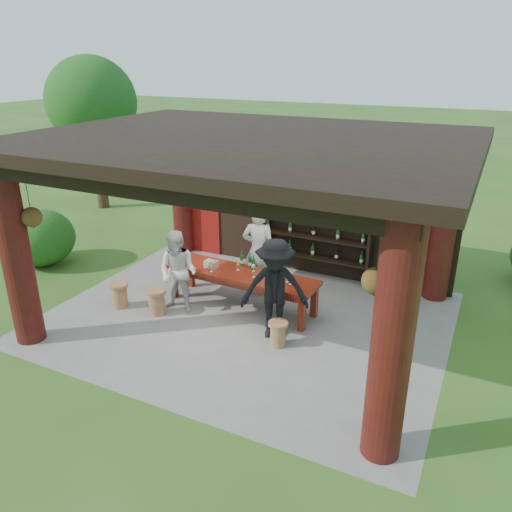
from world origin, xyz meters
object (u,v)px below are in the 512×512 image
at_px(stool_far_left, 119,294).
at_px(guest_man, 275,289).
at_px(host, 259,251).
at_px(napkin_basket, 211,264).
at_px(guest_woman, 178,272).
at_px(stool_near_right, 278,333).
at_px(tasting_table, 241,278).
at_px(stool_near_left, 157,301).
at_px(wine_shelf, 314,227).

height_order(stool_far_left, guest_man, guest_man).
bearing_deg(host, guest_man, 117.27).
bearing_deg(napkin_basket, guest_man, -22.41).
relative_size(stool_far_left, host, 0.26).
bearing_deg(stool_far_left, guest_woman, 19.09).
relative_size(stool_near_right, napkin_basket, 1.77).
xyz_separation_m(tasting_table, napkin_basket, (-0.67, -0.03, 0.19)).
height_order(stool_near_left, stool_near_right, stool_near_left).
relative_size(stool_near_right, guest_woman, 0.28).
relative_size(stool_near_right, host, 0.24).
xyz_separation_m(wine_shelf, napkin_basket, (-1.42, -2.11, -0.36)).
xyz_separation_m(stool_far_left, guest_man, (3.27, 0.35, 0.66)).
xyz_separation_m(tasting_table, host, (0.06, 0.69, 0.34)).
height_order(guest_man, napkin_basket, guest_man).
bearing_deg(guest_man, host, 100.43).
xyz_separation_m(stool_near_left, guest_man, (2.41, 0.27, 0.66)).
bearing_deg(stool_near_left, stool_far_left, -174.57).
bearing_deg(guest_man, napkin_basket, 133.01).
xyz_separation_m(tasting_table, guest_man, (1.06, -0.75, 0.30)).
distance_m(stool_near_left, host, 2.32).
bearing_deg(stool_near_left, host, 50.48).
bearing_deg(napkin_basket, stool_near_right, -27.39).
bearing_deg(guest_man, guest_woman, 153.75).
relative_size(stool_near_left, stool_near_right, 1.13).
bearing_deg(guest_woman, napkin_basket, 55.22).
relative_size(wine_shelf, guest_man, 1.43).
relative_size(wine_shelf, stool_near_left, 5.11).
height_order(stool_far_left, guest_woman, guest_woman).
bearing_deg(host, stool_near_right, 117.26).
distance_m(tasting_table, stool_near_right, 1.68).
xyz_separation_m(stool_near_right, host, (-1.21, 1.73, 0.73)).
distance_m(wine_shelf, stool_near_left, 3.85).
bearing_deg(tasting_table, guest_man, -35.11).
bearing_deg(host, tasting_table, 77.65).
distance_m(tasting_table, stool_near_left, 1.73).
xyz_separation_m(stool_near_left, napkin_basket, (0.69, 0.98, 0.54)).
xyz_separation_m(guest_woman, napkin_basket, (0.36, 0.65, -0.01)).
bearing_deg(stool_far_left, stool_near_left, 5.43).
bearing_deg(napkin_basket, guest_woman, -118.90).
bearing_deg(tasting_table, guest_woman, -146.19).
bearing_deg(tasting_table, napkin_basket, -177.02).
xyz_separation_m(wine_shelf, tasting_table, (-0.75, -2.07, -0.55)).
distance_m(stool_near_right, host, 2.23).
bearing_deg(stool_near_right, napkin_basket, 152.61).
distance_m(stool_near_right, stool_far_left, 3.47).
height_order(tasting_table, guest_woman, guest_woman).
bearing_deg(stool_near_left, napkin_basket, 55.04).
height_order(stool_near_right, stool_far_left, stool_far_left).
relative_size(wine_shelf, stool_near_right, 5.80).
bearing_deg(host, stool_near_left, 42.74).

